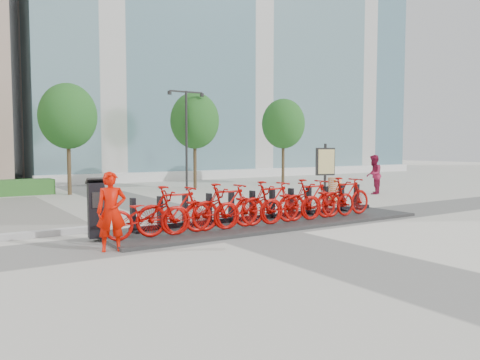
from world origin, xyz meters
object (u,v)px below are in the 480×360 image
bike_0 (147,215)px  construction_barrel (334,191)px  kiosk (96,209)px  pedestrian (374,175)px  map_sign (325,164)px  worker_red (111,211)px

bike_0 → construction_barrel: bearing=-71.9°
kiosk → pedestrian: (14.02, 3.92, 0.16)m
bike_0 → map_sign: (8.44, 2.98, 0.92)m
pedestrian → map_sign: 4.92m
kiosk → map_sign: map_sign is taller
kiosk → bike_0: bearing=-27.3°
bike_0 → kiosk: bearing=55.3°
worker_red → construction_barrel: 10.45m
map_sign → worker_red: bearing=-140.8°
kiosk → worker_red: (-0.04, -1.23, 0.08)m
pedestrian → bike_0: bearing=-12.5°
kiosk → worker_red: size_ratio=0.84×
worker_red → pedestrian: size_ratio=0.91×
worker_red → map_sign: map_sign is taller
worker_red → map_sign: 10.11m
worker_red → construction_barrel: size_ratio=1.65×
bike_0 → pedestrian: pedestrian is taller
construction_barrel → pedestrian: bearing=22.2°
map_sign → construction_barrel: bearing=6.4°
pedestrian → construction_barrel: pedestrian is taller
kiosk → construction_barrel: (9.82, 2.21, -0.25)m
kiosk → construction_barrel: 10.07m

